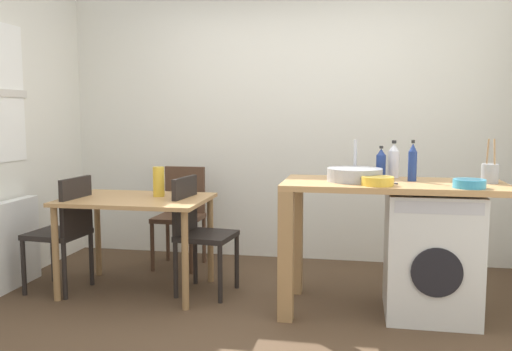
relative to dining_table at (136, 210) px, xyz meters
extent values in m
plane|color=#4C3826|center=(1.00, -0.50, -0.64)|extent=(5.46, 5.46, 0.00)
cube|color=silver|center=(1.00, 1.25, 0.71)|extent=(4.60, 0.10, 2.70)
cube|color=white|center=(-1.02, -0.20, -0.29)|extent=(0.10, 0.80, 0.70)
cube|color=tan|center=(0.00, 0.00, 0.08)|extent=(1.10, 0.76, 0.03)
cylinder|color=#977045|center=(-0.50, -0.33, -0.29)|extent=(0.05, 0.05, 0.71)
cylinder|color=#977045|center=(0.50, -0.33, -0.29)|extent=(0.05, 0.05, 0.71)
cylinder|color=#977045|center=(-0.50, 0.33, -0.29)|extent=(0.05, 0.05, 0.71)
cylinder|color=#977045|center=(0.50, 0.33, -0.29)|extent=(0.05, 0.05, 0.71)
cube|color=black|center=(-0.62, -0.10, -0.19)|extent=(0.43, 0.43, 0.04)
cube|color=black|center=(-0.44, -0.11, 0.03)|extent=(0.07, 0.38, 0.45)
cylinder|color=black|center=(-0.81, -0.26, -0.42)|extent=(0.04, 0.04, 0.45)
cylinder|color=black|center=(-0.78, 0.09, -0.42)|extent=(0.04, 0.04, 0.45)
cylinder|color=black|center=(-0.46, -0.29, -0.42)|extent=(0.04, 0.04, 0.45)
cylinder|color=black|center=(-0.43, 0.06, -0.42)|extent=(0.04, 0.04, 0.45)
cube|color=black|center=(0.55, 0.05, -0.19)|extent=(0.45, 0.45, 0.04)
cube|color=black|center=(0.37, 0.07, 0.03)|extent=(0.08, 0.38, 0.45)
cylinder|color=black|center=(0.75, 0.21, -0.42)|extent=(0.04, 0.04, 0.45)
cylinder|color=black|center=(0.71, -0.15, -0.42)|extent=(0.04, 0.04, 0.45)
cylinder|color=black|center=(0.39, 0.25, -0.42)|extent=(0.04, 0.04, 0.45)
cylinder|color=black|center=(0.35, -0.11, -0.42)|extent=(0.04, 0.04, 0.45)
cube|color=#4C3323|center=(0.10, 0.70, -0.19)|extent=(0.41, 0.41, 0.04)
cube|color=#4C3323|center=(0.11, 0.88, 0.03)|extent=(0.38, 0.05, 0.45)
cylinder|color=#4C3323|center=(0.27, 0.51, -0.42)|extent=(0.04, 0.04, 0.45)
cylinder|color=#4C3323|center=(-0.09, 0.53, -0.42)|extent=(0.04, 0.04, 0.45)
cylinder|color=#4C3323|center=(0.29, 0.87, -0.42)|extent=(0.04, 0.04, 0.45)
cylinder|color=#4C3323|center=(-0.07, 0.89, -0.42)|extent=(0.04, 0.04, 0.45)
cube|color=tan|center=(1.92, -0.11, 0.26)|extent=(1.50, 0.68, 0.04)
cube|color=#A07749|center=(1.22, -0.40, -0.20)|extent=(0.10, 0.10, 0.88)
cube|color=#A07749|center=(1.22, 0.18, -0.20)|extent=(0.10, 0.10, 0.88)
cube|color=silver|center=(2.19, -0.11, -0.21)|extent=(0.60, 0.60, 0.86)
cylinder|color=black|center=(2.19, -0.41, -0.26)|extent=(0.32, 0.02, 0.32)
cube|color=#B2B2B7|center=(2.19, -0.40, 0.16)|extent=(0.54, 0.01, 0.08)
cylinder|color=#9EA0A5|center=(1.66, -0.11, 0.32)|extent=(0.38, 0.38, 0.09)
cylinder|color=#B2B2B7|center=(1.66, 0.07, 0.42)|extent=(0.02, 0.02, 0.28)
cylinder|color=navy|center=(1.85, 0.08, 0.36)|extent=(0.07, 0.07, 0.17)
cone|color=navy|center=(1.85, 0.08, 0.47)|extent=(0.06, 0.06, 0.05)
cylinder|color=#262626|center=(1.85, 0.08, 0.50)|extent=(0.03, 0.03, 0.02)
cylinder|color=silver|center=(1.94, 0.15, 0.38)|extent=(0.08, 0.08, 0.20)
cone|color=silver|center=(1.94, 0.15, 0.50)|extent=(0.07, 0.07, 0.05)
cylinder|color=#262626|center=(1.94, 0.15, 0.54)|extent=(0.03, 0.03, 0.02)
cylinder|color=navy|center=(2.05, -0.03, 0.38)|extent=(0.06, 0.06, 0.21)
cone|color=navy|center=(2.05, -0.03, 0.51)|extent=(0.05, 0.05, 0.06)
cylinder|color=#262626|center=(2.05, -0.03, 0.55)|extent=(0.02, 0.02, 0.02)
cylinder|color=gold|center=(1.81, -0.31, 0.31)|extent=(0.21, 0.21, 0.06)
cylinder|color=olive|center=(1.81, -0.31, 0.32)|extent=(0.17, 0.17, 0.03)
cylinder|color=gray|center=(2.55, -0.06, 0.34)|extent=(0.11, 0.11, 0.13)
cylinder|color=#99724C|center=(2.54, -0.05, 0.49)|extent=(0.01, 0.04, 0.18)
cylinder|color=#99724C|center=(2.57, -0.07, 0.49)|extent=(0.01, 0.05, 0.18)
cylinder|color=teal|center=(2.37, -0.33, 0.30)|extent=(0.20, 0.20, 0.05)
cylinder|color=#1E546B|center=(2.37, -0.33, 0.32)|extent=(0.16, 0.16, 0.03)
cylinder|color=gold|center=(0.15, 0.10, 0.21)|extent=(0.09, 0.09, 0.23)
cube|color=#B2B2B7|center=(1.87, -0.21, 0.28)|extent=(0.15, 0.06, 0.01)
cube|color=#262628|center=(1.87, -0.21, 0.28)|extent=(0.15, 0.06, 0.01)
camera|label=1|loc=(1.68, -3.88, 0.74)|focal=37.93mm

